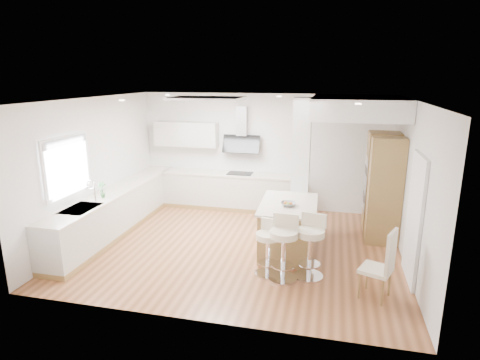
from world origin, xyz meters
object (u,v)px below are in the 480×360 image
(bar_stool_b, at_px, (284,244))
(dining_chair, at_px, (383,263))
(bar_stool_a, at_px, (268,245))
(peninsula, at_px, (288,227))
(bar_stool_c, at_px, (310,243))

(bar_stool_b, bearing_deg, dining_chair, -8.83)
(bar_stool_b, height_order, dining_chair, dining_chair)
(dining_chair, bearing_deg, bar_stool_a, -170.08)
(peninsula, relative_size, bar_stool_a, 1.69)
(bar_stool_a, distance_m, bar_stool_c, 0.68)
(peninsula, xyz_separation_m, bar_stool_b, (0.05, -1.09, 0.12))
(bar_stool_b, distance_m, bar_stool_c, 0.44)
(bar_stool_b, bearing_deg, bar_stool_c, 24.75)
(peninsula, relative_size, dining_chair, 1.44)
(bar_stool_a, bearing_deg, peninsula, 90.31)
(bar_stool_c, bearing_deg, bar_stool_b, -145.06)
(bar_stool_b, distance_m, dining_chair, 1.51)
(peninsula, bearing_deg, dining_chair, -43.62)
(bar_stool_a, xyz_separation_m, dining_chair, (1.75, -0.39, 0.06))
(bar_stool_a, xyz_separation_m, bar_stool_b, (0.26, -0.10, 0.08))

